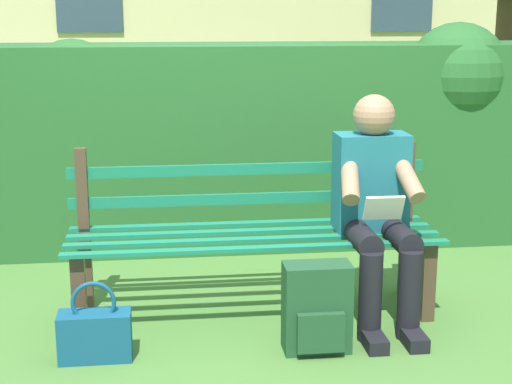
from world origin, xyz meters
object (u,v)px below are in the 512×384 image
(park_bench, at_px, (252,233))
(person_seated, at_px, (376,203))
(backpack, at_px, (317,309))
(handbag, at_px, (95,334))

(park_bench, distance_m, person_seated, 0.68)
(person_seated, xyz_separation_m, backpack, (0.39, 0.38, -0.42))
(handbag, bearing_deg, person_seated, -166.15)
(park_bench, relative_size, backpack, 4.50)
(person_seated, relative_size, backpack, 2.72)
(person_seated, height_order, handbag, person_seated)
(park_bench, bearing_deg, person_seated, 164.91)
(person_seated, relative_size, handbag, 3.06)
(park_bench, xyz_separation_m, backpack, (-0.25, 0.55, -0.23))
(backpack, bearing_deg, handbag, -1.56)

